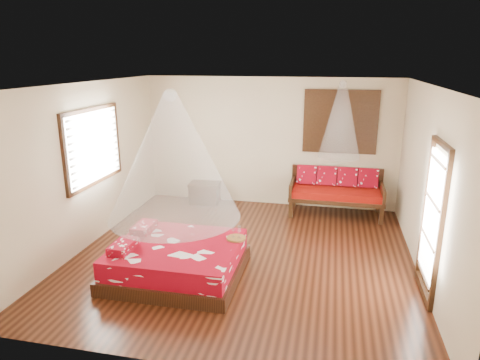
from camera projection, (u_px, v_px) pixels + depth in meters
The scene contains 10 objects.
room at pixel (244, 175), 6.77m from camera, with size 5.54×5.54×2.84m.
bed at pixel (177, 260), 6.46m from camera, with size 1.91×1.73×0.63m.
daybed at pixel (336, 190), 8.95m from camera, with size 1.91×0.85×0.97m.
storage_chest at pixel (205, 193), 9.69m from camera, with size 0.70×0.52×0.47m.
shutter_panel at pixel (340, 122), 8.88m from camera, with size 1.52×0.06×1.32m.
window_left at pixel (94, 146), 7.43m from camera, with size 0.10×1.74×1.34m.
glazed_door at pixel (432, 221), 5.74m from camera, with size 0.08×1.02×2.16m.
wine_tray at pixel (236, 235), 6.56m from camera, with size 0.30×0.30×0.24m.
mosquito_net_main at pixel (173, 156), 6.01m from camera, with size 1.91×1.91×1.80m, color white.
mosquito_net_daybed at pixel (341, 120), 8.41m from camera, with size 0.83×0.83×1.50m, color white.
Camera 1 is at (1.34, -6.39, 3.20)m, focal length 32.00 mm.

